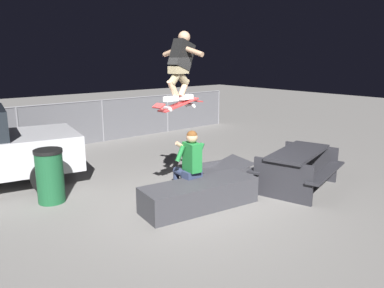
{
  "coord_description": "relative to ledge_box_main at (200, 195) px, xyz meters",
  "views": [
    {
      "loc": [
        -3.87,
        -4.72,
        2.52
      ],
      "look_at": [
        0.15,
        0.1,
        1.05
      ],
      "focal_mm": 35.16,
      "sensor_mm": 36.0,
      "label": 1
    }
  ],
  "objects": [
    {
      "name": "ground_plane",
      "position": [
        -0.08,
        0.19,
        -0.22
      ],
      "size": [
        40.0,
        40.0,
        0.0
      ],
      "primitive_type": "plane",
      "color": "slate"
    },
    {
      "name": "ledge_box_main",
      "position": [
        0.0,
        0.0,
        0.0
      ],
      "size": [
        2.1,
        0.94,
        0.45
      ],
      "primitive_type": "cube",
      "rotation": [
        0.0,
        0.0,
        -0.13
      ],
      "color": "#38383D",
      "rests_on": "ground"
    },
    {
      "name": "person_sitting_on_ledge",
      "position": [
        0.08,
        0.39,
        0.48
      ],
      "size": [
        0.6,
        0.78,
        1.28
      ],
      "color": "#2D3856",
      "rests_on": "ground"
    },
    {
      "name": "skateboard",
      "position": [
        -0.1,
        0.42,
        1.5
      ],
      "size": [
        1.04,
        0.33,
        0.18
      ],
      "color": "#B72D2D"
    },
    {
      "name": "skater_airborne",
      "position": [
        -0.05,
        0.43,
        2.19
      ],
      "size": [
        0.63,
        0.89,
        1.12
      ],
      "color": "white"
    },
    {
      "name": "kicker_ramp",
      "position": [
        1.69,
        1.1,
        -0.16
      ],
      "size": [
        1.18,
        1.06,
        0.37
      ],
      "color": "#38383D",
      "rests_on": "ground"
    },
    {
      "name": "picnic_table_back",
      "position": [
        2.1,
        -0.48,
        0.27
      ],
      "size": [
        1.99,
        1.74,
        0.75
      ],
      "color": "#28282D",
      "rests_on": "ground"
    },
    {
      "name": "trash_bin",
      "position": [
        -1.85,
        1.86,
        0.26
      ],
      "size": [
        0.49,
        0.49,
        0.96
      ],
      "color": "#19512D",
      "rests_on": "ground"
    },
    {
      "name": "fence_back",
      "position": [
        -0.08,
        5.71,
        0.45
      ],
      "size": [
        12.05,
        0.05,
        1.26
      ],
      "color": "slate",
      "rests_on": "ground"
    }
  ]
}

